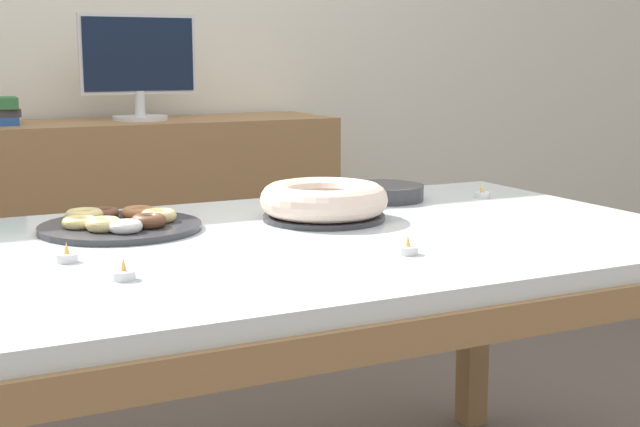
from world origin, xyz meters
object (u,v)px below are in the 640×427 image
Objects in this scene: tealight_left_edge at (482,194)px; tealight_near_cakes at (67,257)px; computer_monitor at (139,67)px; pastry_platter at (119,224)px; cake_chocolate_round at (324,202)px; tealight_centre at (408,249)px; plate_stack at (383,192)px; tealight_near_front at (124,274)px.

tealight_left_edge is 1.15m from tealight_near_cakes.
pastry_platter is at bearing -107.33° from computer_monitor.
tealight_left_edge is (0.51, 0.10, -0.03)m from cake_chocolate_round.
cake_chocolate_round is 0.52m from tealight_left_edge.
tealight_left_edge is at bearing -67.52° from computer_monitor.
tealight_centre is (0.43, -0.47, -0.00)m from pastry_platter.
plate_stack is (0.30, -1.23, -0.31)m from computer_monitor.
tealight_centre is 0.72m from tealight_left_edge.
computer_monitor is 1.86m from tealight_near_front.
tealight_centre is at bearing -92.88° from cake_chocolate_round.
cake_chocolate_round is at bearing -88.67° from computer_monitor.
plate_stack is 0.64m from tealight_centre.
tealight_near_cakes is (-1.12, -0.26, 0.00)m from tealight_left_edge.
tealight_near_front is 1.00× the size of tealight_centre.
cake_chocolate_round is 7.27× the size of tealight_near_front.
cake_chocolate_round reaches higher than tealight_near_front.
tealight_centre is at bearing -5.15° from tealight_near_front.
pastry_platter is 8.64× the size of tealight_near_cakes.
computer_monitor is at bearing 91.33° from cake_chocolate_round.
tealight_near_cakes is (-0.61, -0.17, -0.03)m from cake_chocolate_round.
cake_chocolate_round is 0.32m from plate_stack.
tealight_left_edge is at bearing 0.66° from pastry_platter.
tealight_near_front is (-0.51, -1.76, -0.32)m from computer_monitor.
tealight_near_cakes is (-0.87, -0.35, -0.01)m from plate_stack.
tealight_near_cakes is at bearing -166.81° from tealight_left_edge.
computer_monitor reaches higher than tealight_centre.
computer_monitor is at bearing 73.68° from tealight_near_front.
pastry_platter reaches higher than tealight_centre.
pastry_platter is 1.65× the size of plate_stack.
tealight_near_front is at bearing -71.08° from tealight_near_cakes.
plate_stack is at bearing -76.45° from computer_monitor.
tealight_centre is 1.00× the size of tealight_near_cakes.
computer_monitor is at bearing 70.06° from tealight_near_cakes.
tealight_near_front is 1.00× the size of tealight_near_cakes.
tealight_near_cakes is (-0.16, -0.25, -0.00)m from pastry_platter.
pastry_platter is at bearing 132.16° from tealight_centre.
tealight_left_edge is (1.06, 0.44, 0.00)m from tealight_near_front.
plate_stack is 0.97m from tealight_near_front.
tealight_near_front is (-0.10, -0.43, -0.00)m from pastry_platter.
tealight_near_front is 1.15m from tealight_left_edge.
pastry_platter is at bearing -172.09° from plate_stack.
plate_stack is 5.25× the size of tealight_near_front.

